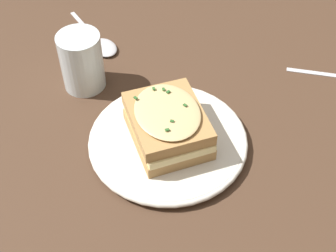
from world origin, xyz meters
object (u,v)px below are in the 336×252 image
object	(u,v)px
sandwich	(168,124)
spoon	(102,45)
dinner_plate	(168,141)
water_glass	(82,61)

from	to	relation	value
sandwich	spoon	size ratio (longest dim) A/B	1.06
spoon	dinner_plate	bearing A→B (deg)	84.59
sandwich	spoon	distance (m)	0.27
sandwich	water_glass	xyz separation A→B (m)	(-0.16, 0.12, 0.01)
spoon	sandwich	bearing A→B (deg)	84.55
dinner_plate	spoon	bearing A→B (deg)	123.50
water_glass	sandwich	bearing A→B (deg)	-37.67
water_glass	spoon	world-z (taller)	water_glass
water_glass	spoon	distance (m)	0.11
sandwich	water_glass	world-z (taller)	water_glass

